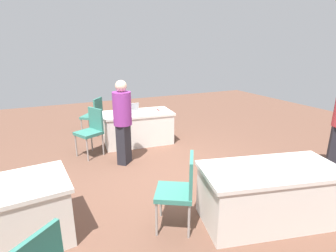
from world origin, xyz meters
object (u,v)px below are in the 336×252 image
table_foreground (138,128)px  person_presenter (123,119)px  chair_tucked_right (180,188)px  laptop_silver (134,111)px  yarn_ball (119,112)px  table_mid_left (269,194)px  chair_tucked_left (91,129)px  chair_by_pillar (94,114)px  scissors_red (158,110)px

table_foreground → person_presenter: size_ratio=1.03×
table_foreground → chair_tucked_right: 3.13m
laptop_silver → yarn_ball: laptop_silver is taller
table_mid_left → yarn_ball: size_ratio=15.63×
person_presenter → yarn_ball: (-0.17, -0.92, -0.09)m
chair_tucked_left → laptop_silver: bearing=-100.8°
table_foreground → chair_by_pillar: 1.33m
chair_tucked_left → scissors_red: size_ratio=5.40×
table_foreground → table_mid_left: 3.48m
table_foreground → laptop_silver: (0.08, -0.01, 0.40)m
table_foreground → chair_tucked_right: (0.49, 3.09, 0.18)m
chair_by_pillar → person_presenter: (-0.20, 2.01, 0.35)m
chair_tucked_right → yarn_ball: bearing=29.4°
chair_tucked_left → chair_tucked_right: size_ratio=1.02×
table_mid_left → laptop_silver: laptop_silver is taller
person_presenter → scissors_red: person_presenter is taller
chair_tucked_left → scissors_red: (-1.60, -0.30, 0.17)m
table_mid_left → chair_tucked_left: bearing=-61.8°
chair_by_pillar → person_presenter: size_ratio=0.59×
chair_by_pillar → scissors_red: size_ratio=5.23×
table_foreground → laptop_silver: size_ratio=5.01×
chair_tucked_left → chair_tucked_right: chair_tucked_left is taller
chair_tucked_right → yarn_ball: (-0.06, -3.05, 0.24)m
chair_tucked_right → chair_by_pillar: chair_tucked_right is taller
chair_tucked_left → person_presenter: size_ratio=0.61×
table_mid_left → chair_by_pillar: size_ratio=2.00×
chair_by_pillar → yarn_ball: 1.18m
person_presenter → chair_by_pillar: bearing=47.4°
chair_tucked_right → table_mid_left: bearing=-76.7°
table_foreground → table_mid_left: size_ratio=0.87×
chair_by_pillar → table_foreground: bearing=-106.5°
table_foreground → chair_tucked_left: size_ratio=1.69×
chair_tucked_left → chair_by_pillar: size_ratio=1.03×
person_presenter → laptop_silver: (-0.51, -0.96, -0.11)m
table_foreground → laptop_silver: bearing=-3.8°
table_foreground → laptop_silver: 0.41m
scissors_red → person_presenter: bearing=-43.8°
chair_tucked_left → person_presenter: (-0.49, 0.67, 0.32)m
chair_tucked_right → scissors_red: bearing=12.5°
scissors_red → chair_tucked_left: bearing=-74.2°
chair_tucked_left → person_presenter: bearing=-171.2°
table_foreground → person_presenter: person_presenter is taller
person_presenter → yarn_ball: person_presenter is taller
table_mid_left → chair_tucked_right: size_ratio=1.97×
scissors_red → table_foreground: bearing=-84.0°
person_presenter → table_foreground: bearing=9.7°
table_mid_left → person_presenter: person_presenter is taller
person_presenter → scissors_red: 1.48m
table_foreground → scissors_red: scissors_red is taller
table_foreground → scissors_red: size_ratio=9.12×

